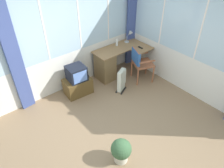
{
  "coord_description": "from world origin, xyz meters",
  "views": [
    {
      "loc": [
        -2.0,
        -2.08,
        3.4
      ],
      "look_at": [
        0.33,
        0.75,
        0.65
      ],
      "focal_mm": 33.95,
      "sensor_mm": 36.0,
      "label": 1
    }
  ],
  "objects": [
    {
      "name": "desk",
      "position": [
        0.98,
        1.75,
        0.43
      ],
      "size": [
        1.44,
        0.9,
        0.78
      ],
      "color": "#936E46",
      "rests_on": "ground"
    },
    {
      "name": "curtain_corner",
      "position": [
        2.03,
        1.96,
        1.31
      ],
      "size": [
        0.3,
        0.11,
        2.61
      ],
      "primitive_type": "cube",
      "rotation": [
        0.0,
        0.0,
        -0.15
      ],
      "color": "#40508F",
      "rests_on": "ground"
    },
    {
      "name": "east_window_panel",
      "position": [
        2.16,
        0.0,
        1.35
      ],
      "size": [
        0.07,
        4.12,
        2.71
      ],
      "color": "silver",
      "rests_on": "ground"
    },
    {
      "name": "tv_remote",
      "position": [
        1.82,
        1.37,
        0.79
      ],
      "size": [
        0.04,
        0.15,
        0.02
      ],
      "primitive_type": "cube",
      "rotation": [
        0.0,
        0.0,
        0.0
      ],
      "color": "black",
      "rests_on": "desk"
    },
    {
      "name": "potted_plant",
      "position": [
        -0.45,
        -0.44,
        0.27
      ],
      "size": [
        0.37,
        0.37,
        0.49
      ],
      "color": "beige",
      "rests_on": "ground"
    },
    {
      "name": "tv_on_stand",
      "position": [
        -0.01,
        1.68,
        0.34
      ],
      "size": [
        0.67,
        0.49,
        0.77
      ],
      "color": "brown",
      "rests_on": "ground"
    },
    {
      "name": "curtain_north_left",
      "position": [
        -1.17,
        2.01,
        1.31
      ],
      "size": [
        0.3,
        0.1,
        2.61
      ],
      "primitive_type": "cube",
      "rotation": [
        0.0,
        0.0,
        0.1
      ],
      "color": "#40508F",
      "rests_on": "ground"
    },
    {
      "name": "north_window_panel",
      "position": [
        0.0,
        2.09,
        1.36
      ],
      "size": [
        4.26,
        0.07,
        2.71
      ],
      "color": "silver",
      "rests_on": "ground"
    },
    {
      "name": "space_heater",
      "position": [
        0.91,
        1.07,
        0.31
      ],
      "size": [
        0.37,
        0.28,
        0.61
      ],
      "color": "silver",
      "rests_on": "ground"
    },
    {
      "name": "ground",
      "position": [
        0.0,
        0.0,
        -0.03
      ],
      "size": [
        5.26,
        5.12,
        0.06
      ],
      "primitive_type": "cube",
      "color": "#896E51"
    },
    {
      "name": "spray_bottle",
      "position": [
        1.42,
        1.88,
        0.88
      ],
      "size": [
        0.06,
        0.06,
        0.22
      ],
      "color": "silver",
      "rests_on": "desk"
    },
    {
      "name": "desk_lamp",
      "position": [
        1.85,
        1.81,
        0.99
      ],
      "size": [
        0.23,
        0.2,
        0.34
      ],
      "color": "#B2B7BC",
      "rests_on": "desk"
    },
    {
      "name": "wooden_armchair",
      "position": [
        1.54,
        1.13,
        0.61
      ],
      "size": [
        0.63,
        0.63,
        0.93
      ],
      "color": "#9D5A3A",
      "rests_on": "ground"
    }
  ]
}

